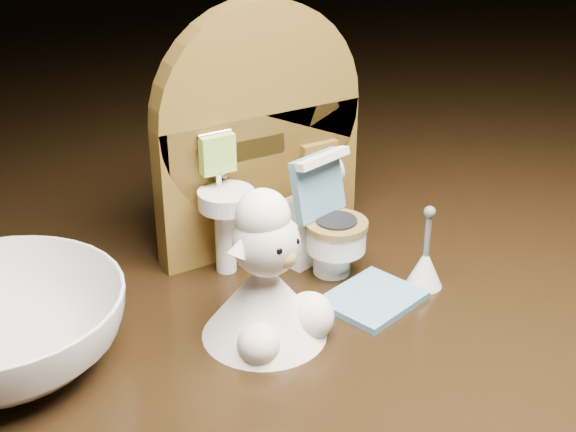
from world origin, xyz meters
TOP-DOWN VIEW (x-y plane):
  - backdrop_panel at (-0.00, 0.06)m, footprint 0.13×0.05m
  - toy_toilet at (0.02, 0.02)m, footprint 0.04×0.05m
  - bath_mat at (0.02, -0.03)m, footprint 0.06×0.05m
  - toilet_brush at (0.06, -0.03)m, footprint 0.02×0.02m
  - plush_lamb at (-0.04, -0.02)m, footprint 0.06×0.06m
  - ceramic_bowl at (-0.17, 0.02)m, footprint 0.16×0.16m

SIDE VIEW (x-z plane):
  - bath_mat at x=0.02m, z-range 0.00..0.00m
  - toilet_brush at x=0.06m, z-range -0.01..0.04m
  - ceramic_bowl at x=-0.17m, z-range 0.00..0.04m
  - toy_toilet at x=0.02m, z-range -0.01..0.06m
  - plush_lamb at x=-0.04m, z-range -0.01..0.07m
  - backdrop_panel at x=0.00m, z-range -0.01..0.14m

